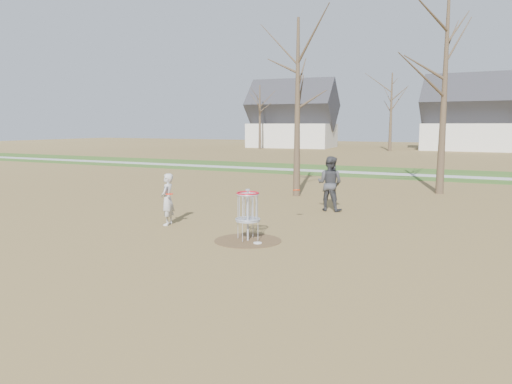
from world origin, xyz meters
TOP-DOWN VIEW (x-y plane):
  - ground at (0.00, 0.00)m, footprint 160.00×160.00m
  - green_band at (0.00, 21.00)m, footprint 160.00×8.00m
  - footpath at (0.00, 20.00)m, footprint 160.00×1.50m
  - dirt_circle at (0.00, 0.00)m, footprint 1.80×1.80m
  - player_standing at (-3.17, 0.78)m, footprint 0.53×0.66m
  - player_throwing at (0.47, 5.49)m, footprint 1.00×0.81m
  - disc_grounded at (0.38, -0.18)m, footprint 0.22×0.22m
  - discs_in_play at (-1.28, 1.79)m, footprint 3.36×2.60m
  - disc_golf_basket at (0.00, 0.00)m, footprint 0.64×0.64m
  - bare_trees at (1.78, 35.79)m, footprint 52.62×44.98m
  - houses_row at (4.32, 52.56)m, footprint 56.51×10.01m

SIDE VIEW (x-z plane):
  - ground at x=0.00m, z-range 0.00..0.00m
  - green_band at x=0.00m, z-range 0.00..0.01m
  - dirt_circle at x=0.00m, z-range 0.00..0.01m
  - footpath at x=0.00m, z-range 0.01..0.02m
  - disc_grounded at x=0.38m, z-range 0.01..0.03m
  - player_standing at x=-3.17m, z-range 0.00..1.59m
  - disc_golf_basket at x=0.00m, z-range 0.24..1.59m
  - player_throwing at x=0.47m, z-range 0.00..1.96m
  - discs_in_play at x=-1.28m, z-range 0.98..1.07m
  - houses_row at x=4.32m, z-range -0.11..7.15m
  - bare_trees at x=1.78m, z-range 0.85..9.85m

